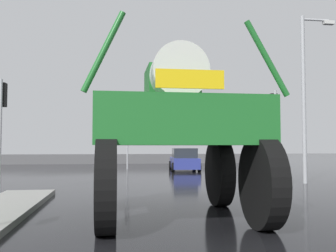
{
  "coord_description": "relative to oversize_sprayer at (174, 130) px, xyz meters",
  "views": [
    {
      "loc": [
        -1.44,
        -2.41,
        1.67
      ],
      "look_at": [
        0.1,
        8.38,
        2.24
      ],
      "focal_mm": 41.32,
      "sensor_mm": 36.0,
      "label": 1
    }
  ],
  "objects": [
    {
      "name": "ground_plane",
      "position": [
        0.01,
        11.39,
        -2.04
      ],
      "size": [
        120.0,
        120.0,
        0.0
      ],
      "primitive_type": "plane",
      "color": "black"
    },
    {
      "name": "median_island",
      "position": [
        -4.22,
        1.44,
        -1.97
      ],
      "size": [
        1.61,
        7.16,
        0.15
      ],
      "primitive_type": "cube",
      "color": "gray",
      "rests_on": "ground"
    },
    {
      "name": "oversize_sprayer",
      "position": [
        0.0,
        0.0,
        0.0
      ],
      "size": [
        4.13,
        5.02,
        4.25
      ],
      "rotation": [
        0.0,
        0.0,
        1.57
      ],
      "color": "black",
      "rests_on": "ground"
    },
    {
      "name": "sedan_ahead",
      "position": [
        3.38,
        16.88,
        -1.33
      ],
      "size": [
        2.15,
        4.23,
        1.52
      ],
      "rotation": [
        0.0,
        0.0,
        1.49
      ],
      "color": "navy",
      "rests_on": "ground"
    },
    {
      "name": "traffic_signal_near_left",
      "position": [
        -5.29,
        5.14,
        0.87
      ],
      "size": [
        0.24,
        0.54,
        3.99
      ],
      "color": "#A8AAAF",
      "rests_on": "ground"
    },
    {
      "name": "traffic_signal_near_right",
      "position": [
        4.73,
        5.14,
        0.73
      ],
      "size": [
        0.24,
        0.54,
        3.8
      ],
      "color": "#A8AAAF",
      "rests_on": "ground"
    },
    {
      "name": "traffic_signal_far_left",
      "position": [
        -0.39,
        19.2,
        0.84
      ],
      "size": [
        0.24,
        0.55,
        3.96
      ],
      "color": "#A8AAAF",
      "rests_on": "ground"
    },
    {
      "name": "streetlight_near_right",
      "position": [
        7.22,
        7.29,
        2.17
      ],
      "size": [
        1.63,
        0.24,
        7.6
      ],
      "color": "#A8AAAF",
      "rests_on": "ground"
    },
    {
      "name": "roadside_barrier",
      "position": [
        0.01,
        27.68,
        -1.59
      ],
      "size": [
        27.91,
        0.24,
        0.9
      ],
      "primitive_type": "cube",
      "color": "#59595B",
      "rests_on": "ground"
    }
  ]
}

